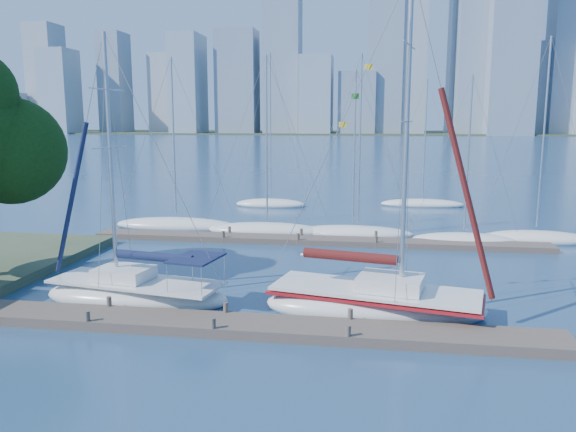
# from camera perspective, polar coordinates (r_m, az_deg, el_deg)

# --- Properties ---
(ground) EXTENTS (700.00, 700.00, 0.00)m
(ground) POSITION_cam_1_polar(r_m,az_deg,el_deg) (22.41, -6.93, -11.40)
(ground) COLOR navy
(ground) RESTS_ON ground
(near_dock) EXTENTS (26.00, 2.00, 0.40)m
(near_dock) POSITION_cam_1_polar(r_m,az_deg,el_deg) (22.34, -6.94, -10.92)
(near_dock) COLOR brown
(near_dock) RESTS_ON ground
(far_dock) EXTENTS (30.00, 1.80, 0.36)m
(far_dock) POSITION_cam_1_polar(r_m,az_deg,el_deg) (37.14, 2.73, -2.49)
(far_dock) COLOR brown
(far_dock) RESTS_ON ground
(far_shore) EXTENTS (800.00, 100.00, 1.50)m
(far_shore) POSITION_cam_1_polar(r_m,az_deg,el_deg) (340.23, 7.87, 8.34)
(far_shore) COLOR #38472D
(far_shore) RESTS_ON ground
(sailboat_navy) EXTENTS (8.77, 4.12, 12.28)m
(sailboat_navy) POSITION_cam_1_polar(r_m,az_deg,el_deg) (26.01, -15.20, -6.48)
(sailboat_navy) COLOR silver
(sailboat_navy) RESTS_ON ground
(sailboat_maroon) EXTENTS (9.66, 4.86, 14.28)m
(sailboat_maroon) POSITION_cam_1_polar(r_m,az_deg,el_deg) (23.94, 8.87, -7.38)
(sailboat_maroon) COLOR silver
(sailboat_maroon) RESTS_ON ground
(bg_boat_0) EXTENTS (9.72, 3.83, 12.84)m
(bg_boat_0) POSITION_cam_1_polar(r_m,az_deg,el_deg) (42.84, -11.25, -0.89)
(bg_boat_0) COLOR silver
(bg_boat_0) RESTS_ON ground
(bg_boat_1) EXTENTS (8.89, 3.72, 12.80)m
(bg_boat_1) POSITION_cam_1_polar(r_m,az_deg,el_deg) (40.13, -2.12, -1.43)
(bg_boat_1) COLOR silver
(bg_boat_1) RESTS_ON ground
(bg_boat_2) EXTENTS (8.71, 4.07, 11.75)m
(bg_boat_2) POSITION_cam_1_polar(r_m,az_deg,el_deg) (39.57, 6.60, -1.68)
(bg_boat_2) COLOR silver
(bg_boat_2) RESTS_ON ground
(bg_boat_3) EXTENTS (7.33, 3.57, 12.73)m
(bg_boat_3) POSITION_cam_1_polar(r_m,az_deg,el_deg) (39.37, 7.12, -1.72)
(bg_boat_3) COLOR silver
(bg_boat_3) RESTS_ON ground
(bg_boat_4) EXTENTS (6.83, 2.33, 11.17)m
(bg_boat_4) POSITION_cam_1_polar(r_m,az_deg,el_deg) (38.74, 17.43, -2.33)
(bg_boat_4) COLOR silver
(bg_boat_4) RESTS_ON ground
(bg_boat_5) EXTENTS (7.60, 4.91, 13.60)m
(bg_boat_5) POSITION_cam_1_polar(r_m,az_deg,el_deg) (40.84, 23.88, -2.06)
(bg_boat_5) COLOR silver
(bg_boat_5) RESTS_ON ground
(bg_boat_6) EXTENTS (6.94, 3.37, 14.36)m
(bg_boat_6) POSITION_cam_1_polar(r_m,az_deg,el_deg) (52.66, -1.75, 1.28)
(bg_boat_6) COLOR silver
(bg_boat_6) RESTS_ON ground
(bg_boat_7) EXTENTS (7.95, 4.85, 11.97)m
(bg_boat_7) POSITION_cam_1_polar(r_m,az_deg,el_deg) (54.29, 13.50, 1.22)
(bg_boat_7) COLOR silver
(bg_boat_7) RESTS_ON ground
(skyline) EXTENTS (503.45, 51.31, 105.91)m
(skyline) POSITION_cam_1_polar(r_m,az_deg,el_deg) (312.18, 12.91, 14.66)
(skyline) COLOR gray
(skyline) RESTS_ON ground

